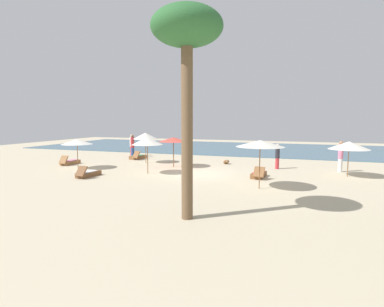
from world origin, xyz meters
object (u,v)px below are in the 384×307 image
object	(u,v)px
umbrella_3	(147,141)
umbrella_4	(173,140)
umbrella_1	(349,145)
umbrella_5	(77,142)
lounger_2	(70,162)
lounger_3	(88,174)
dog	(226,162)
person_0	(132,145)
palm_2	(187,38)
person_2	(277,156)
lounger_4	(138,157)
umbrella_2	(260,143)
person_1	(341,156)
person_3	(133,146)
lounger_0	(259,174)
umbrella_0	(145,136)

from	to	relation	value
umbrella_3	umbrella_4	size ratio (longest dim) A/B	1.08
umbrella_1	umbrella_5	size ratio (longest dim) A/B	1.10
umbrella_5	lounger_2	xyz separation A→B (m)	(-1.84, 1.33, -1.63)
lounger_3	dog	size ratio (longest dim) A/B	2.54
person_0	palm_2	xyz separation A→B (m)	(10.75, -14.84, 4.83)
person_2	palm_2	distance (m)	12.71
lounger_4	lounger_2	bearing A→B (deg)	-125.68
umbrella_2	person_1	size ratio (longest dim) A/B	1.19
umbrella_2	lounger_4	distance (m)	13.49
dog	person_3	bearing A→B (deg)	170.96
lounger_0	person_3	bearing A→B (deg)	152.96
person_3	person_0	bearing A→B (deg)	123.50
umbrella_4	dog	xyz separation A→B (m)	(3.15, 2.60, -1.74)
umbrella_0	umbrella_3	size ratio (longest dim) A/B	1.03
lounger_4	person_1	distance (m)	15.20
palm_2	dog	distance (m)	13.86
umbrella_0	person_0	xyz separation A→B (m)	(-3.32, 3.65, -1.07)
umbrella_4	umbrella_5	xyz separation A→B (m)	(-5.80, -2.73, -0.10)
umbrella_4	umbrella_5	bearing A→B (deg)	-154.82
umbrella_5	lounger_0	xyz separation A→B (m)	(11.84, 0.80, -1.63)
lounger_2	palm_2	xyz separation A→B (m)	(12.27, -8.56, 5.64)
person_0	person_3	world-z (taller)	person_3
lounger_0	person_3	size ratio (longest dim) A/B	0.89
umbrella_0	lounger_3	xyz separation A→B (m)	(-0.50, -6.13, -1.87)
lounger_3	person_2	xyz separation A→B (m)	(10.13, 6.45, 0.69)
palm_2	person_3	bearing A→B (deg)	126.08
umbrella_3	person_3	bearing A→B (deg)	126.22
person_0	lounger_3	bearing A→B (deg)	-73.92
lounger_4	person_0	size ratio (longest dim) A/B	0.91
umbrella_2	dog	xyz separation A→B (m)	(-3.24, 7.34, -1.99)
lounger_0	lounger_2	bearing A→B (deg)	177.82
umbrella_3	lounger_2	world-z (taller)	umbrella_3
lounger_3	person_0	xyz separation A→B (m)	(-2.82, 9.79, 0.81)
umbrella_0	umbrella_4	size ratio (longest dim) A/B	1.11
lounger_0	person_3	world-z (taller)	person_3
umbrella_3	palm_2	xyz separation A→B (m)	(5.13, -7.08, 3.82)
umbrella_0	palm_2	bearing A→B (deg)	-56.41
lounger_2	dog	bearing A→B (deg)	20.36
lounger_4	person_2	world-z (taller)	person_2
lounger_2	person_1	xyz separation A→B (m)	(18.28, 3.01, 0.84)
umbrella_1	lounger_4	bearing A→B (deg)	168.82
umbrella_3	lounger_4	world-z (taller)	umbrella_3
umbrella_1	lounger_2	xyz separation A→B (m)	(-18.48, -1.38, -1.64)
lounger_4	lounger_3	bearing A→B (deg)	-81.55
umbrella_2	umbrella_3	world-z (taller)	umbrella_2
lounger_4	person_1	size ratio (longest dim) A/B	0.90
umbrella_5	lounger_2	size ratio (longest dim) A/B	1.22
umbrella_3	person_3	size ratio (longest dim) A/B	1.14
person_2	person_3	bearing A→B (deg)	168.82
umbrella_5	palm_2	distance (m)	13.32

